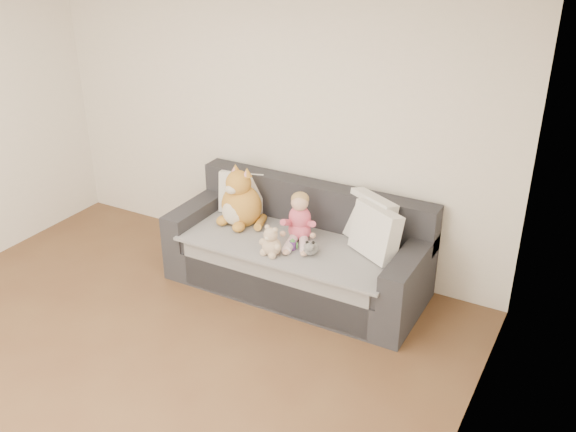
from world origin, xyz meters
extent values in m
plane|color=brown|center=(0.00, 0.00, 0.00)|extent=(5.00, 5.00, 0.00)
plane|color=white|center=(0.00, 2.50, 1.30)|extent=(4.50, 0.00, 4.50)
plane|color=white|center=(2.25, 0.00, 1.30)|extent=(0.00, 5.00, 5.00)
cube|color=#28282D|center=(0.54, 2.02, 0.15)|extent=(2.20, 0.90, 0.30)
cube|color=#28282D|center=(0.54, 1.99, 0.38)|extent=(1.90, 0.80, 0.15)
cube|color=#28282D|center=(0.54, 2.37, 0.65)|extent=(2.20, 0.20, 0.40)
cube|color=#28282D|center=(-0.46, 2.02, 0.45)|extent=(0.20, 0.90, 0.30)
cube|color=#28282D|center=(1.54, 2.02, 0.45)|extent=(0.20, 0.90, 0.30)
cube|color=gray|center=(0.54, 1.97, 0.46)|extent=(1.85, 0.88, 0.02)
cube|color=gray|center=(0.54, 1.58, 0.23)|extent=(1.70, 0.02, 0.41)
cube|color=silver|center=(-0.16, 2.27, 0.66)|extent=(0.45, 0.30, 0.39)
cube|color=silver|center=(1.10, 2.25, 0.68)|extent=(0.50, 0.40, 0.43)
cube|color=silver|center=(1.21, 2.08, 0.68)|extent=(0.49, 0.40, 0.42)
ellipsoid|color=#E9528D|center=(0.56, 2.03, 0.55)|extent=(0.20, 0.17, 0.17)
ellipsoid|color=#E9528D|center=(0.56, 2.04, 0.67)|extent=(0.19, 0.16, 0.21)
ellipsoid|color=#DBAA8C|center=(0.56, 2.03, 0.81)|extent=(0.14, 0.14, 0.14)
ellipsoid|color=tan|center=(0.55, 2.05, 0.83)|extent=(0.15, 0.15, 0.12)
cylinder|color=#E9528D|center=(0.49, 1.95, 0.65)|extent=(0.06, 0.20, 0.13)
cylinder|color=#E9528D|center=(0.67, 2.02, 0.65)|extent=(0.17, 0.19, 0.13)
ellipsoid|color=#DBAA8C|center=(0.49, 1.86, 0.58)|extent=(0.05, 0.05, 0.05)
ellipsoid|color=#DBAA8C|center=(0.72, 1.95, 0.58)|extent=(0.05, 0.05, 0.05)
cylinder|color=#E5B2C6|center=(0.57, 1.85, 0.51)|extent=(0.13, 0.26, 0.09)
cylinder|color=#E5B2C6|center=(0.68, 1.89, 0.51)|extent=(0.19, 0.26, 0.09)
ellipsoid|color=#DBAA8C|center=(0.60, 1.73, 0.50)|extent=(0.06, 0.08, 0.04)
ellipsoid|color=#DBAA8C|center=(0.73, 1.78, 0.50)|extent=(0.06, 0.08, 0.04)
ellipsoid|color=#C5872B|center=(-0.03, 2.06, 0.64)|extent=(0.37, 0.31, 0.39)
ellipsoid|color=beige|center=(-0.05, 1.93, 0.61)|extent=(0.19, 0.09, 0.21)
ellipsoid|color=#C5872B|center=(-0.03, 2.03, 0.86)|extent=(0.22, 0.22, 0.22)
ellipsoid|color=beige|center=(-0.05, 1.93, 0.83)|extent=(0.11, 0.07, 0.08)
cone|color=#C5872B|center=(-0.09, 2.08, 0.97)|extent=(0.10, 0.10, 0.08)
cone|color=pink|center=(-0.10, 2.07, 0.96)|extent=(0.06, 0.06, 0.05)
cone|color=#C5872B|center=(0.04, 2.05, 0.97)|extent=(0.10, 0.10, 0.08)
cone|color=pink|center=(0.04, 2.04, 0.96)|extent=(0.06, 0.06, 0.05)
ellipsoid|color=#C5872B|center=(-0.15, 1.93, 0.52)|extent=(0.11, 0.13, 0.09)
ellipsoid|color=#C5872B|center=(0.04, 1.90, 0.52)|extent=(0.11, 0.13, 0.09)
cylinder|color=#C5872B|center=(0.15, 2.07, 0.51)|extent=(0.15, 0.26, 0.09)
ellipsoid|color=tan|center=(0.49, 1.68, 0.55)|extent=(0.16, 0.14, 0.16)
ellipsoid|color=tan|center=(0.49, 1.67, 0.66)|extent=(0.11, 0.11, 0.11)
ellipsoid|color=tan|center=(0.45, 1.69, 0.71)|extent=(0.04, 0.04, 0.04)
ellipsoid|color=tan|center=(0.53, 1.68, 0.71)|extent=(0.04, 0.04, 0.04)
ellipsoid|color=beige|center=(0.48, 1.63, 0.64)|extent=(0.04, 0.04, 0.04)
ellipsoid|color=tan|center=(0.41, 1.67, 0.57)|extent=(0.06, 0.06, 0.06)
ellipsoid|color=tan|center=(0.56, 1.65, 0.57)|extent=(0.06, 0.06, 0.06)
ellipsoid|color=tan|center=(0.44, 1.64, 0.50)|extent=(0.06, 0.06, 0.06)
ellipsoid|color=tan|center=(0.53, 1.63, 0.50)|extent=(0.06, 0.06, 0.06)
ellipsoid|color=white|center=(0.76, 1.84, 0.53)|extent=(0.12, 0.15, 0.11)
ellipsoid|color=white|center=(0.79, 1.77, 0.57)|extent=(0.07, 0.07, 0.07)
ellipsoid|color=black|center=(0.76, 1.78, 0.61)|extent=(0.03, 0.03, 0.03)
ellipsoid|color=black|center=(0.81, 1.79, 0.61)|extent=(0.03, 0.03, 0.03)
cylinder|color=#67338D|center=(0.60, 1.84, 0.51)|extent=(0.06, 0.06, 0.07)
cone|color=green|center=(0.60, 1.84, 0.56)|extent=(0.06, 0.06, 0.03)
cylinder|color=green|center=(0.56, 1.83, 0.52)|extent=(0.01, 0.01, 0.05)
cylinder|color=green|center=(0.64, 1.84, 0.52)|extent=(0.01, 0.01, 0.05)
camera|label=1|loc=(2.78, -2.21, 3.02)|focal=40.00mm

